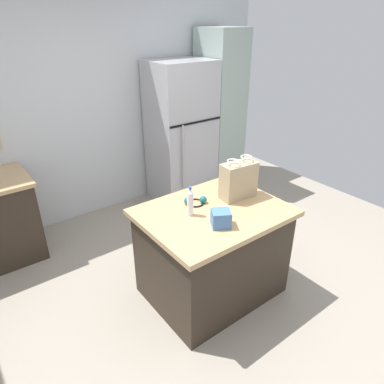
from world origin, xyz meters
name	(u,v)px	position (x,y,z in m)	size (l,w,h in m)	color
ground	(206,300)	(0.00, 0.00, 0.00)	(5.98, 5.98, 0.00)	#9E9384
back_wall	(89,112)	(-0.02, 2.22, 1.29)	(4.98, 0.13, 2.58)	silver
kitchen_island	(212,252)	(0.13, 0.08, 0.44)	(1.20, 0.94, 0.87)	#33281E
refrigerator	(181,134)	(1.04, 1.82, 0.92)	(0.79, 0.67, 1.84)	#B7B7BC
tall_cabinet	(219,113)	(1.71, 1.82, 1.10)	(0.50, 0.60, 2.19)	#9EB2A8
shopping_bag	(238,180)	(0.46, 0.13, 1.03)	(0.33, 0.18, 0.37)	tan
small_box	(221,218)	(0.02, -0.14, 0.93)	(0.14, 0.13, 0.13)	#4775B7
bottle	(190,202)	(-0.07, 0.14, 0.98)	(0.05, 0.05, 0.26)	white
ear_defenders	(195,201)	(0.08, 0.26, 0.89)	(0.20, 0.20, 0.06)	black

